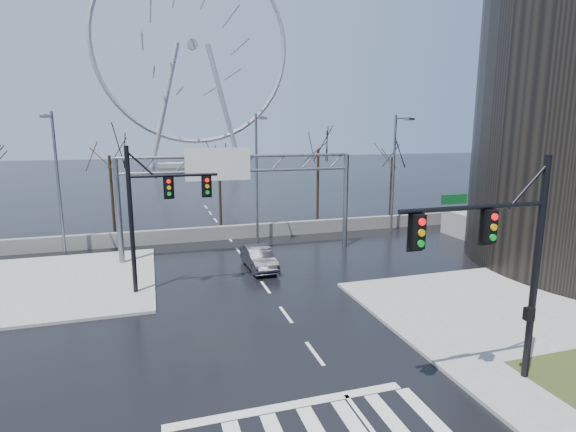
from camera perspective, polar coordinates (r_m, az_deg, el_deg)
name	(u,v)px	position (r m, az deg, el deg)	size (l,w,h in m)	color
ground	(315,353)	(18.80, 3.40, -17.02)	(260.00, 260.00, 0.00)	black
sidewalk_right_ext	(486,305)	(25.22, 23.87, -10.30)	(12.00, 10.00, 0.15)	gray
sidewalk_far	(65,282)	(29.33, -26.49, -7.57)	(10.00, 12.00, 0.15)	gray
barrier_wall	(229,232)	(36.95, -7.47, -2.06)	(52.00, 0.50, 1.10)	slate
signal_mast_near	(506,252)	(16.40, 25.98, -4.08)	(5.52, 0.41, 8.00)	black
signal_mast_far	(153,206)	(24.81, -16.80, 1.25)	(4.72, 0.41, 8.00)	black
sign_gantry	(235,183)	(31.20, -6.79, 4.19)	(16.36, 0.40, 7.60)	slate
streetlight_left	(56,173)	(34.37, -27.35, 4.85)	(0.50, 2.55, 10.00)	slate
streetlight_mid	(257,168)	(34.73, -3.90, 6.10)	(0.50, 2.55, 10.00)	slate
streetlight_right	(396,165)	(39.23, 13.54, 6.38)	(0.50, 2.55, 10.00)	slate
tree_left	(110,165)	(39.26, -21.69, 6.04)	(3.75, 3.75, 7.50)	black
tree_center	(219,171)	(40.62, -8.71, 5.69)	(3.25, 3.25, 6.50)	black
tree_right	(318,158)	(41.85, 3.84, 7.38)	(3.90, 3.90, 7.80)	black
tree_far_right	(392,164)	(45.80, 13.05, 6.42)	(3.40, 3.40, 6.80)	black
ferris_wheel	(193,53)	(112.41, -12.00, 19.59)	(45.00, 6.00, 50.91)	gray
car	(259,258)	(28.90, -3.72, -5.34)	(1.52, 4.35, 1.43)	black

